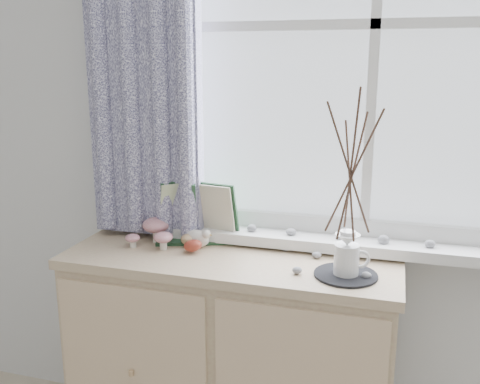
{
  "coord_description": "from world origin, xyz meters",
  "views": [
    {
      "loc": [
        0.39,
        0.03,
        1.53
      ],
      "look_at": [
        -0.1,
        1.7,
        1.1
      ],
      "focal_mm": 40.0,
      "sensor_mm": 36.0,
      "label": 1
    }
  ],
  "objects_px": {
    "sideboard": "(231,362)",
    "toadstool_cluster": "(155,230)",
    "twig_pitcher": "(351,169)",
    "botanical_book": "(193,213)"
  },
  "relations": [
    {
      "from": "sideboard",
      "to": "twig_pitcher",
      "type": "xyz_separation_m",
      "value": [
        0.41,
        -0.07,
        0.78
      ]
    },
    {
      "from": "sideboard",
      "to": "twig_pitcher",
      "type": "relative_size",
      "value": 1.95
    },
    {
      "from": "sideboard",
      "to": "toadstool_cluster",
      "type": "bearing_deg",
      "value": 172.46
    },
    {
      "from": "sideboard",
      "to": "toadstool_cluster",
      "type": "relative_size",
      "value": 6.54
    },
    {
      "from": "sideboard",
      "to": "botanical_book",
      "type": "height_order",
      "value": "botanical_book"
    },
    {
      "from": "toadstool_cluster",
      "to": "twig_pitcher",
      "type": "bearing_deg",
      "value": -8.61
    },
    {
      "from": "sideboard",
      "to": "twig_pitcher",
      "type": "distance_m",
      "value": 0.89
    },
    {
      "from": "toadstool_cluster",
      "to": "sideboard",
      "type": "bearing_deg",
      "value": -7.54
    },
    {
      "from": "botanical_book",
      "to": "twig_pitcher",
      "type": "height_order",
      "value": "twig_pitcher"
    },
    {
      "from": "toadstool_cluster",
      "to": "twig_pitcher",
      "type": "relative_size",
      "value": 0.3
    }
  ]
}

